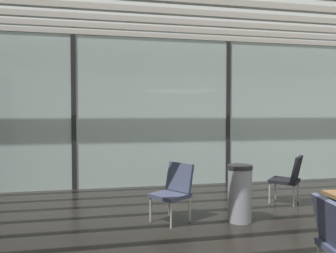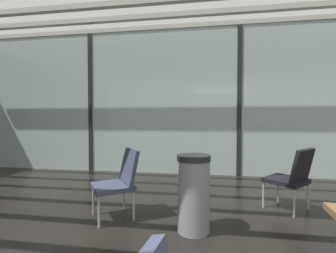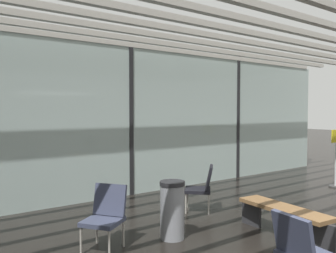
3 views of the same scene
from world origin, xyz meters
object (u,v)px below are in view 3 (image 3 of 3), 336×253
lounge_chair_0 (202,185)px  waiting_bench (284,214)px  trash_bin (172,210)px  info_sign (336,160)px  parked_airplane (48,103)px  lounge_chair_2 (302,249)px  lounge_chair_1 (106,213)px

lounge_chair_0 → waiting_bench: (0.05, -1.76, -0.13)m
trash_bin → info_sign: (5.42, 0.38, 0.25)m
parked_airplane → waiting_bench: (0.71, -8.84, -1.81)m
parked_airplane → lounge_chair_0: parked_airplane is taller
trash_bin → waiting_bench: bearing=-35.3°
lounge_chair_2 → lounge_chair_1: bearing=32.9°
lounge_chair_2 → info_sign: (5.33, 2.46, 0.18)m
info_sign → waiting_bench: bearing=-161.6°
trash_bin → info_sign: size_ratio=0.60×
trash_bin → lounge_chair_0: bearing=31.2°
parked_airplane → lounge_chair_1: parked_airplane is taller
waiting_bench → info_sign: bearing=-66.0°
lounge_chair_1 → info_sign: (6.38, 0.13, 0.18)m
waiting_bench → trash_bin: 1.67m
parked_airplane → trash_bin: size_ratio=12.62×
lounge_chair_1 → lounge_chair_2: bearing=-11.0°
lounge_chair_2 → waiting_bench: (1.27, 1.11, -0.13)m
lounge_chair_2 → waiting_bench: size_ratio=0.51×
lounge_chair_1 → lounge_chair_2: (1.06, -2.33, 0.00)m
info_sign → lounge_chair_2: bearing=-155.2°
lounge_chair_0 → info_sign: size_ratio=0.60×
info_sign → lounge_chair_0: bearing=174.3°
lounge_chair_0 → parked_airplane: bearing=-131.1°
lounge_chair_2 → waiting_bench: 1.69m
parked_airplane → info_sign: (4.77, -7.49, -1.50)m
lounge_chair_0 → info_sign: info_sign is taller
lounge_chair_0 → trash_bin: lounge_chair_0 is taller
lounge_chair_0 → waiting_bench: bearing=45.0°
parked_airplane → lounge_chair_2: (-0.56, -9.95, -1.68)m
lounge_chair_0 → lounge_chair_2: (-1.22, -2.87, 0.00)m
lounge_chair_0 → info_sign: 4.13m
parked_airplane → lounge_chair_1: 7.97m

